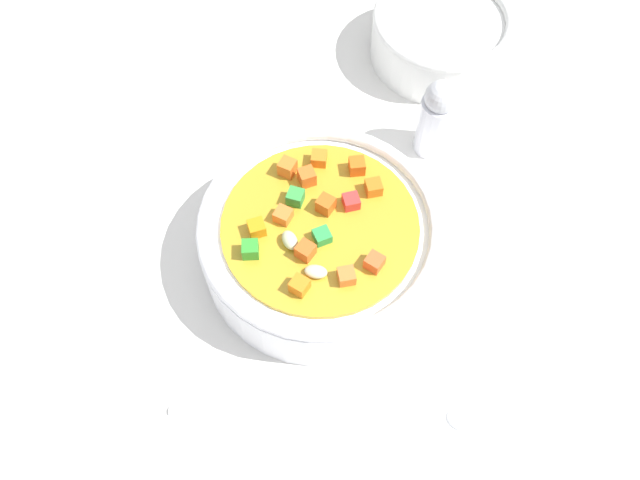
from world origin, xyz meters
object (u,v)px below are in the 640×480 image
at_px(soup_bowl_main, 320,239).
at_px(spoon, 356,415).
at_px(pepper_shaker, 437,118).
at_px(side_bowl_small, 441,35).

height_order(soup_bowl_main, spoon, soup_bowl_main).
distance_m(soup_bowl_main, pepper_shaker, 0.16).
xyz_separation_m(soup_bowl_main, pepper_shaker, (0.12, 0.10, 0.01)).
xyz_separation_m(spoon, pepper_shaker, (0.11, 0.24, 0.04)).
relative_size(soup_bowl_main, pepper_shaker, 2.36).
relative_size(soup_bowl_main, spoon, 0.81).
bearing_deg(spoon, soup_bowl_main, 102.69).
bearing_deg(soup_bowl_main, spoon, -85.84).
xyz_separation_m(soup_bowl_main, side_bowl_small, (0.15, 0.22, -0.00)).
xyz_separation_m(soup_bowl_main, spoon, (0.01, -0.14, -0.03)).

